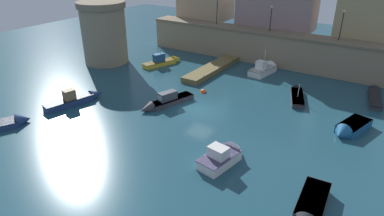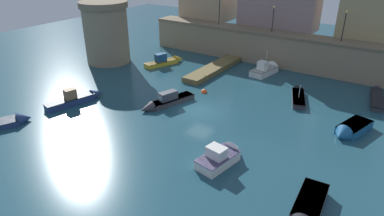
% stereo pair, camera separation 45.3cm
% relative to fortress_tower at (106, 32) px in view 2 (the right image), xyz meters
% --- Properties ---
extents(ground_plane, '(100.41, 100.41, 0.00)m').
position_rel_fortress_tower_xyz_m(ground_plane, '(19.46, -6.04, -4.24)').
color(ground_plane, '#1E4756').
extents(quay_wall, '(37.69, 3.35, 4.48)m').
position_rel_fortress_tower_xyz_m(quay_wall, '(19.46, 12.22, -1.99)').
color(quay_wall, gray).
rests_on(quay_wall, ground).
extents(fortress_tower, '(6.51, 6.51, 8.37)m').
position_rel_fortress_tower_xyz_m(fortress_tower, '(0.00, 0.00, 0.00)').
color(fortress_tower, gray).
rests_on(fortress_tower, ground).
extents(pier_dock, '(2.27, 11.50, 0.70)m').
position_rel_fortress_tower_xyz_m(pier_dock, '(14.54, 4.94, -3.92)').
color(pier_dock, brown).
rests_on(pier_dock, ground).
extents(quay_lamp_0, '(0.32, 0.32, 3.75)m').
position_rel_fortress_tower_xyz_m(quay_lamp_0, '(10.92, 12.22, 2.70)').
color(quay_lamp_0, black).
rests_on(quay_lamp_0, quay_wall).
extents(quay_lamp_1, '(0.32, 0.32, 3.40)m').
position_rel_fortress_tower_xyz_m(quay_lamp_1, '(19.24, 12.22, 2.50)').
color(quay_lamp_1, black).
rests_on(quay_lamp_1, quay_wall).
extents(quay_lamp_2, '(0.32, 0.32, 3.66)m').
position_rel_fortress_tower_xyz_m(quay_lamp_2, '(28.24, 12.22, 2.65)').
color(quay_lamp_2, black).
rests_on(quay_lamp_2, quay_wall).
extents(moored_boat_0, '(2.94, 4.99, 1.62)m').
position_rel_fortress_tower_xyz_m(moored_boat_0, '(32.98, -2.58, -3.86)').
color(moored_boat_0, '#195689').
rests_on(moored_boat_0, ground).
extents(moored_boat_1, '(3.10, 6.50, 1.76)m').
position_rel_fortress_tower_xyz_m(moored_boat_1, '(15.80, -7.21, -3.82)').
color(moored_boat_1, '#333338').
rests_on(moored_boat_1, ground).
extents(moored_boat_2, '(3.21, 6.17, 2.19)m').
position_rel_fortress_tower_xyz_m(moored_boat_2, '(26.57, 2.83, -3.97)').
color(moored_boat_2, '#333338').
rests_on(moored_boat_2, ground).
extents(moored_boat_3, '(2.43, 4.55, 2.06)m').
position_rel_fortress_tower_xyz_m(moored_boat_3, '(25.78, -12.64, -3.71)').
color(moored_boat_3, white).
rests_on(moored_boat_3, ground).
extents(moored_boat_4, '(3.21, 6.24, 2.85)m').
position_rel_fortress_tower_xyz_m(moored_boat_4, '(7.49, 3.69, -3.79)').
color(moored_boat_4, gold).
rests_on(moored_boat_4, ground).
extents(moored_boat_5, '(2.63, 6.55, 1.95)m').
position_rel_fortress_tower_xyz_m(moored_boat_5, '(7.70, -11.78, -3.77)').
color(moored_boat_5, navy).
rests_on(moored_boat_5, ground).
extents(moored_boat_6, '(1.92, 5.26, 1.50)m').
position_rel_fortress_tower_xyz_m(moored_boat_6, '(32.94, -14.86, -3.83)').
color(moored_boat_6, '#333338').
rests_on(moored_boat_6, ground).
extents(moored_boat_7, '(3.94, 5.97, 1.62)m').
position_rel_fortress_tower_xyz_m(moored_boat_7, '(6.31, -18.96, -3.95)').
color(moored_boat_7, navy).
rests_on(moored_boat_7, ground).
extents(moored_boat_8, '(2.23, 7.19, 1.07)m').
position_rel_fortress_tower_xyz_m(moored_boat_8, '(33.80, 7.18, -3.95)').
color(moored_boat_8, '#333338').
rests_on(moored_boat_8, ground).
extents(moored_boat_9, '(2.60, 5.52, 3.64)m').
position_rel_fortress_tower_xyz_m(moored_boat_9, '(20.66, 8.24, -3.73)').
color(moored_boat_9, white).
rests_on(moored_boat_9, ground).
extents(mooring_buoy_0, '(0.70, 0.70, 0.70)m').
position_rel_fortress_tower_xyz_m(mooring_buoy_0, '(17.33, -1.92, -4.24)').
color(mooring_buoy_0, '#EA4C19').
rests_on(mooring_buoy_0, ground).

